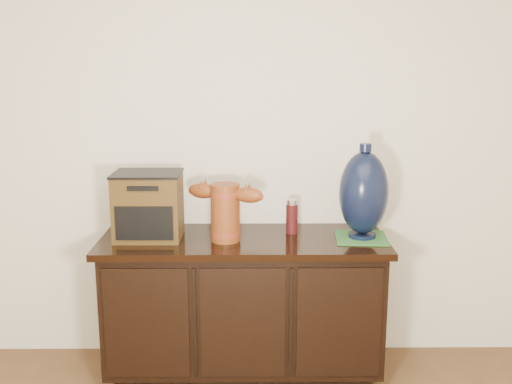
{
  "coord_description": "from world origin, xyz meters",
  "views": [
    {
      "loc": [
        0.04,
        -0.71,
        1.65
      ],
      "look_at": [
        0.07,
        2.18,
        1.01
      ],
      "focal_mm": 42.0,
      "sensor_mm": 36.0,
      "label": 1
    }
  ],
  "objects_px": {
    "sideboard": "(244,305)",
    "tv_radio": "(148,205)",
    "terracotta_vessel": "(225,209)",
    "spray_can": "(292,217)",
    "lamp_base": "(364,193)"
  },
  "relations": [
    {
      "from": "sideboard",
      "to": "tv_radio",
      "type": "relative_size",
      "value": 4.29
    },
    {
      "from": "tv_radio",
      "to": "lamp_base",
      "type": "xyz_separation_m",
      "value": [
        1.09,
        -0.02,
        0.07
      ]
    },
    {
      "from": "terracotta_vessel",
      "to": "sideboard",
      "type": "bearing_deg",
      "value": 51.9
    },
    {
      "from": "sideboard",
      "to": "terracotta_vessel",
      "type": "bearing_deg",
      "value": -151.23
    },
    {
      "from": "tv_radio",
      "to": "sideboard",
      "type": "bearing_deg",
      "value": -0.43
    },
    {
      "from": "sideboard",
      "to": "lamp_base",
      "type": "relative_size",
      "value": 3.04
    },
    {
      "from": "terracotta_vessel",
      "to": "tv_radio",
      "type": "bearing_deg",
      "value": -164.83
    },
    {
      "from": "sideboard",
      "to": "tv_radio",
      "type": "distance_m",
      "value": 0.72
    },
    {
      "from": "tv_radio",
      "to": "spray_can",
      "type": "relative_size",
      "value": 1.88
    },
    {
      "from": "lamp_base",
      "to": "spray_can",
      "type": "relative_size",
      "value": 2.65
    },
    {
      "from": "terracotta_vessel",
      "to": "spray_can",
      "type": "bearing_deg",
      "value": 44.31
    },
    {
      "from": "spray_can",
      "to": "sideboard",
      "type": "bearing_deg",
      "value": -161.67
    },
    {
      "from": "sideboard",
      "to": "lamp_base",
      "type": "distance_m",
      "value": 0.86
    },
    {
      "from": "lamp_base",
      "to": "spray_can",
      "type": "distance_m",
      "value": 0.39
    },
    {
      "from": "sideboard",
      "to": "terracotta_vessel",
      "type": "xyz_separation_m",
      "value": [
        -0.09,
        -0.05,
        0.53
      ]
    }
  ]
}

